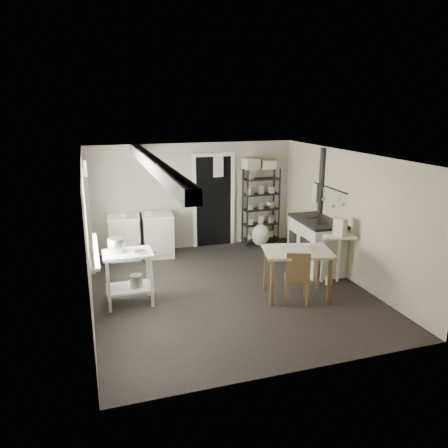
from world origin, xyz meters
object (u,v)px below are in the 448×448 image
object	(u,v)px
prep_table	(129,280)
chair	(297,274)
work_table	(296,275)
shelf_rack	(261,202)
stove	(316,247)
base_cabinets	(142,236)
stockpot	(117,247)
flour_sack	(261,235)

from	to	relation	value
prep_table	chair	bearing A→B (deg)	-16.45
work_table	shelf_rack	bearing A→B (deg)	79.37
stove	work_table	distance (m)	1.44
shelf_rack	base_cabinets	bearing A→B (deg)	-179.66
stockpot	prep_table	bearing A→B (deg)	-31.09
stockpot	base_cabinets	distance (m)	2.23
flour_sack	prep_table	bearing A→B (deg)	-145.58
prep_table	flour_sack	world-z (taller)	prep_table
shelf_rack	chair	xyz separation A→B (m)	(-0.63, -3.07, -0.46)
prep_table	base_cabinets	distance (m)	2.23
chair	base_cabinets	bearing A→B (deg)	146.17
base_cabinets	work_table	world-z (taller)	base_cabinets
stockpot	base_cabinets	bearing A→B (deg)	73.26
work_table	chair	size ratio (longest dim) A/B	1.20
prep_table	shelf_rack	size ratio (longest dim) A/B	0.50
stockpot	flour_sack	size ratio (longest dim) A/B	0.57
shelf_rack	stove	distance (m)	1.93
prep_table	work_table	world-z (taller)	prep_table
base_cabinets	stove	bearing A→B (deg)	-23.75
shelf_rack	stove	bearing A→B (deg)	-79.81
stockpot	stove	xyz separation A→B (m)	(3.75, 0.41, -0.50)
work_table	chair	world-z (taller)	chair
base_cabinets	flour_sack	bearing A→B (deg)	3.52
shelf_rack	chair	bearing A→B (deg)	-104.25
prep_table	shelf_rack	distance (m)	3.98
stockpot	work_table	distance (m)	2.92
work_table	prep_table	bearing A→B (deg)	167.84
shelf_rack	stockpot	bearing A→B (deg)	-148.85
shelf_rack	stove	world-z (taller)	shelf_rack
prep_table	stockpot	distance (m)	0.57
stockpot	work_table	world-z (taller)	stockpot
prep_table	chair	size ratio (longest dim) A/B	0.97
shelf_rack	flour_sack	xyz separation A→B (m)	(-0.07, -0.18, -0.71)
stockpot	chair	bearing A→B (deg)	-17.37
stockpot	base_cabinets	world-z (taller)	stockpot
prep_table	stove	size ratio (longest dim) A/B	0.70
work_table	base_cabinets	bearing A→B (deg)	128.21
base_cabinets	work_table	size ratio (longest dim) A/B	1.28
prep_table	flour_sack	bearing A→B (deg)	34.42
base_cabinets	stove	size ratio (longest dim) A/B	1.10
shelf_rack	work_table	bearing A→B (deg)	-103.22
chair	flour_sack	world-z (taller)	chair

